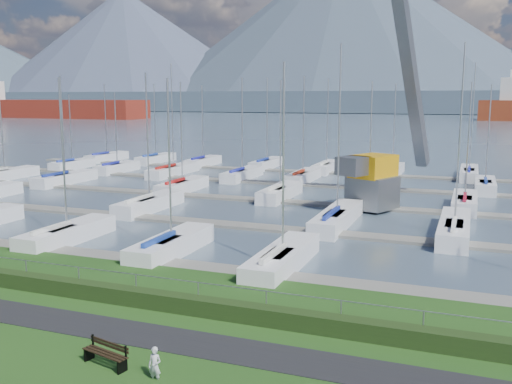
% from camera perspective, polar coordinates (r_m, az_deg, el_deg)
% --- Properties ---
extents(path, '(160.00, 2.00, 0.04)m').
position_cam_1_polar(path, '(22.93, -13.83, -13.26)').
color(path, black).
rests_on(path, grass).
extents(water, '(800.00, 540.00, 0.20)m').
position_cam_1_polar(water, '(280.69, 18.46, 7.14)').
color(water, '#475868').
extents(hedge, '(80.00, 0.70, 0.70)m').
position_cam_1_polar(hedge, '(24.83, -10.41, -10.50)').
color(hedge, '#1F3313').
rests_on(hedge, grass).
extents(fence, '(80.00, 0.04, 0.04)m').
position_cam_1_polar(fence, '(24.88, -9.98, -8.38)').
color(fence, gray).
rests_on(fence, grass).
extents(foothill, '(900.00, 80.00, 12.00)m').
position_cam_1_polar(foothill, '(350.50, 19.04, 8.53)').
color(foothill, '#445464').
rests_on(foothill, water).
extents(mountains, '(1190.00, 360.00, 115.00)m').
position_cam_1_polar(mountains, '(426.61, 20.73, 13.99)').
color(mountains, '#435362').
rests_on(mountains, water).
extents(docks, '(90.00, 41.60, 0.25)m').
position_cam_1_polar(docks, '(48.71, 5.87, -1.20)').
color(docks, gray).
rests_on(docks, water).
extents(bench_right, '(1.85, 0.83, 0.85)m').
position_cam_1_polar(bench_right, '(20.13, -14.76, -15.36)').
color(bench_right, black).
rests_on(bench_right, grass).
extents(person, '(0.46, 0.32, 1.22)m').
position_cam_1_polar(person, '(18.85, -10.10, -16.32)').
color(person, '#BBBBC2').
rests_on(person, grass).
extents(crane, '(6.26, 13.47, 22.35)m').
position_cam_1_polar(crane, '(47.51, 12.51, 5.11)').
color(crane, slate).
rests_on(crane, water).
extents(cargo_ship_west, '(100.64, 20.11, 21.50)m').
position_cam_1_polar(cargo_ship_west, '(274.73, -21.28, 7.76)').
color(cargo_ship_west, maroon).
rests_on(cargo_ship_west, water).
extents(sailboat_fleet, '(75.37, 49.88, 13.18)m').
position_cam_1_polar(sailboat_fleet, '(51.61, 5.38, 5.69)').
color(sailboat_fleet, '#9E2A15').
rests_on(sailboat_fleet, water).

